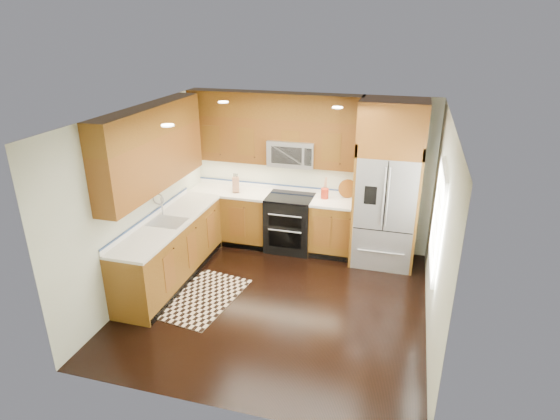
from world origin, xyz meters
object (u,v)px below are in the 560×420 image
(rug, at_px, (204,298))
(utensil_crock, at_px, (325,191))
(range, at_px, (290,223))
(knife_block, at_px, (236,184))
(refrigerator, at_px, (388,185))

(rug, height_order, utensil_crock, utensil_crock)
(range, bearing_deg, knife_block, 179.17)
(refrigerator, height_order, knife_block, refrigerator)
(knife_block, bearing_deg, refrigerator, -1.18)
(range, bearing_deg, refrigerator, -1.40)
(rug, xyz_separation_m, knife_block, (-0.17, 1.86, 1.06))
(range, bearing_deg, rug, -112.96)
(refrigerator, distance_m, knife_block, 2.52)
(range, height_order, utensil_crock, utensil_crock)
(refrigerator, relative_size, rug, 1.87)
(refrigerator, bearing_deg, utensil_crock, 172.49)
(range, relative_size, utensil_crock, 2.64)
(refrigerator, height_order, utensil_crock, refrigerator)
(range, xyz_separation_m, utensil_crock, (0.56, 0.09, 0.59))
(range, relative_size, rug, 0.68)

